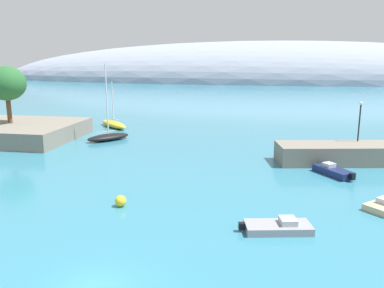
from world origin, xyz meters
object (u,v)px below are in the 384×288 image
at_px(mooring_buoy_yellow, 121,201).
at_px(tree_clump_shore, 6,84).
at_px(motorboat_navy_alongside_breakwater, 333,171).
at_px(sailboat_black_mid_mooring, 108,136).
at_px(motorboat_grey_outer, 278,227).
at_px(sailboat_yellow_near_shore, 113,124).
at_px(harbor_lamp_post, 360,117).

bearing_deg(mooring_buoy_yellow, tree_clump_shore, 137.89).
xyz_separation_m(tree_clump_shore, motorboat_navy_alongside_breakwater, (42.08, -10.34, -7.38)).
height_order(sailboat_black_mid_mooring, motorboat_grey_outer, sailboat_black_mid_mooring).
relative_size(sailboat_yellow_near_shore, motorboat_navy_alongside_breakwater, 1.70).
bearing_deg(motorboat_grey_outer, mooring_buoy_yellow, 156.99).
distance_m(motorboat_navy_alongside_breakwater, harbor_lamp_post, 8.98).
distance_m(tree_clump_shore, sailboat_black_mid_mooring, 15.76).
relative_size(motorboat_navy_alongside_breakwater, harbor_lamp_post, 0.98).
xyz_separation_m(tree_clump_shore, harbor_lamp_post, (45.68, -3.43, -2.92)).
height_order(sailboat_yellow_near_shore, mooring_buoy_yellow, sailboat_yellow_near_shore).
relative_size(tree_clump_shore, mooring_buoy_yellow, 8.93).
distance_m(sailboat_black_mid_mooring, harbor_lamp_post, 32.36).
xyz_separation_m(sailboat_yellow_near_shore, mooring_buoy_yellow, (13.57, -33.47, -0.12)).
relative_size(motorboat_navy_alongside_breakwater, motorboat_grey_outer, 0.88).
relative_size(sailboat_yellow_near_shore, mooring_buoy_yellow, 8.49).
bearing_deg(tree_clump_shore, motorboat_grey_outer, -33.89).
distance_m(tree_clump_shore, harbor_lamp_post, 45.90).
distance_m(motorboat_grey_outer, harbor_lamp_post, 23.42).
xyz_separation_m(tree_clump_shore, sailboat_black_mid_mooring, (13.96, 1.39, -7.18)).
bearing_deg(motorboat_navy_alongside_breakwater, sailboat_yellow_near_shore, 20.20).
distance_m(sailboat_yellow_near_shore, sailboat_black_mid_mooring, 10.51).
height_order(mooring_buoy_yellow, harbor_lamp_post, harbor_lamp_post).
bearing_deg(sailboat_yellow_near_shore, harbor_lamp_post, -159.00).
xyz_separation_m(sailboat_yellow_near_shore, motorboat_navy_alongside_breakwater, (31.26, -21.77, -0.17)).
bearing_deg(motorboat_navy_alongside_breakwater, sailboat_black_mid_mooring, 32.40).
relative_size(tree_clump_shore, harbor_lamp_post, 1.76).
height_order(sailboat_yellow_near_shore, motorboat_grey_outer, sailboat_yellow_near_shore).
bearing_deg(motorboat_navy_alongside_breakwater, harbor_lamp_post, -62.41).
relative_size(motorboat_grey_outer, harbor_lamp_post, 1.11).
xyz_separation_m(tree_clump_shore, motorboat_grey_outer, (36.37, -24.44, -7.47)).
bearing_deg(tree_clump_shore, motorboat_navy_alongside_breakwater, -13.80).
relative_size(tree_clump_shore, motorboat_navy_alongside_breakwater, 1.79).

